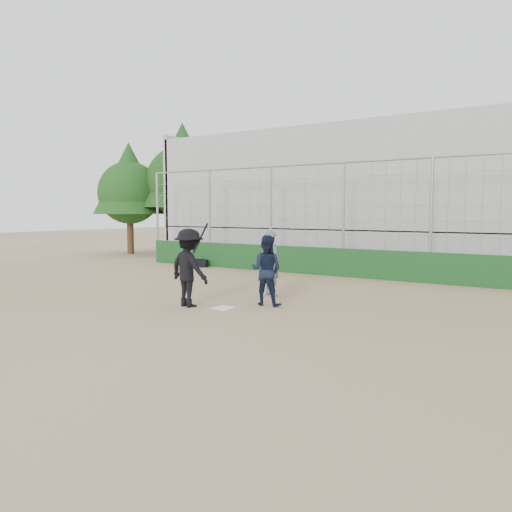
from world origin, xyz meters
The scene contains 10 objects.
ground centered at (0.00, 0.00, 0.00)m, with size 90.00×90.00×0.00m, color olive.
home_plate centered at (0.00, 0.00, 0.01)m, with size 0.44×0.44×0.02m, color white.
backstop centered at (0.00, 7.00, 0.96)m, with size 18.10×0.25×4.04m.
bleachers centered at (0.00, 11.95, 2.92)m, with size 20.25×6.70×6.98m.
tree_left centered at (-11.00, 11.00, 4.39)m, with size 4.48×4.48×7.00m.
tree_right centered at (-13.50, 9.50, 3.76)m, with size 3.84×3.84×6.00m.
batter_at_plate centered at (-0.86, -0.25, 0.95)m, with size 1.34×0.93×2.03m.
catcher_crouched centered at (0.64, 0.88, 0.58)m, with size 0.87×0.70×1.17m.
umpire centered at (0.00, 2.15, 0.80)m, with size 0.65×0.43×1.61m, color #555C6B.
equipment_bag centered at (-6.17, 6.48, 0.16)m, with size 0.78×0.50×0.35m.
Camera 1 is at (7.08, -9.36, 2.31)m, focal length 35.00 mm.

